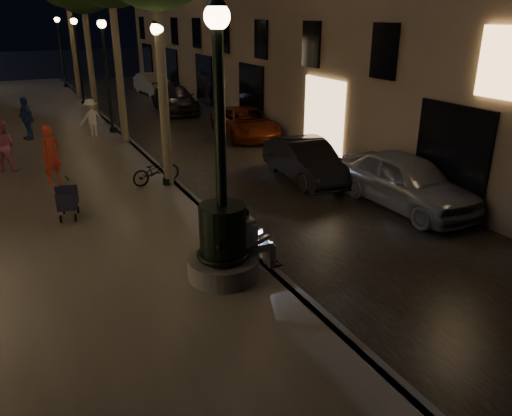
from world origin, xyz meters
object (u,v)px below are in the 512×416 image
car_rear (175,99)px  bicycle (156,171)px  pedestrian_pink (3,146)px  car_third (245,123)px  lamp_curb_c (77,49)px  car_front (407,181)px  car_second (306,160)px  lamp_curb_a (161,82)px  fountain_lamppost (223,229)px  lamp_curb_b (105,60)px  pedestrian_white (92,118)px  pedestrian_blue (26,118)px  lamp_curb_d (60,42)px  car_fifth (153,84)px  pedestrian_red (52,155)px  stroller (67,198)px  seated_man_laptop (252,237)px

car_rear → bicycle: bearing=-104.8°
pedestrian_pink → bicycle: pedestrian_pink is taller
car_third → car_rear: bearing=102.9°
lamp_curb_c → car_front: bearing=-74.8°
car_second → lamp_curb_a: bearing=172.1°
fountain_lamppost → lamp_curb_b: size_ratio=1.08×
pedestrian_white → pedestrian_blue: bearing=-33.2°
lamp_curb_d → car_third: (5.17, -18.60, -2.62)m
fountain_lamppost → car_second: size_ratio=1.30×
car_fifth → pedestrian_red: size_ratio=2.35×
lamp_curb_a → lamp_curb_b: bearing=90.0°
stroller → pedestrian_pink: pedestrian_pink is taller
stroller → car_second: 7.34m
pedestrian_red → pedestrian_white: size_ratio=1.13×
lamp_curb_c → pedestrian_red: (-3.02, -14.32, -2.15)m
pedestrian_red → lamp_curb_c: bearing=47.3°
pedestrian_red → pedestrian_pink: (-1.30, 2.04, -0.04)m
lamp_curb_a → car_third: bearing=46.2°
car_front → pedestrian_blue: pedestrian_blue is taller
car_rear → car_fifth: 6.75m
stroller → car_rear: 15.81m
car_third → car_rear: car_rear is taller
fountain_lamppost → stroller: (-2.32, 4.51, -0.48)m
lamp_curb_c → bicycle: lamp_curb_c is taller
fountain_lamppost → bicycle: 6.28m
pedestrian_pink → lamp_curb_b: bearing=-114.7°
car_front → car_third: (-0.33, 9.67, -0.13)m
seated_man_laptop → pedestrian_pink: pedestrian_pink is taller
fountain_lamppost → car_second: 7.11m
seated_man_laptop → stroller: seated_man_laptop is taller
seated_man_laptop → bicycle: bearing=91.6°
lamp_curb_a → pedestrian_blue: lamp_curb_a is taller
lamp_curb_d → stroller: size_ratio=4.53×
car_second → car_fifth: bearing=93.0°
pedestrian_blue → car_second: bearing=15.8°
lamp_curb_d → car_second: bearing=-80.2°
fountain_lamppost → pedestrian_white: size_ratio=3.32×
car_rear → pedestrian_blue: size_ratio=2.72×
lamp_curb_d → pedestrian_pink: (-4.32, -20.28, -2.19)m
lamp_curb_d → car_third: 19.48m
seated_man_laptop → car_third: (5.26, 11.40, -0.30)m
car_front → pedestrian_pink: 12.67m
lamp_curb_c → car_fifth: (4.99, 3.24, -2.55)m
seated_man_laptop → pedestrian_white: size_ratio=0.87×
car_second → pedestrian_pink: bearing=156.4°
car_rear → bicycle: car_rear is taller
lamp_curb_c → lamp_curb_b: bearing=-90.0°
lamp_curb_c → pedestrian_white: (-0.91, -8.51, -2.25)m
seated_man_laptop → car_front: 5.85m
car_second → pedestrian_red: bearing=165.0°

